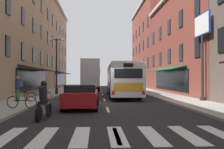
{
  "coord_description": "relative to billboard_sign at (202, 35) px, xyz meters",
  "views": [
    {
      "loc": [
        -0.61,
        -17.91,
        1.77
      ],
      "look_at": [
        0.73,
        4.84,
        2.08
      ],
      "focal_mm": 41.23,
      "sensor_mm": 36.0,
      "label": 1
    }
  ],
  "objects": [
    {
      "name": "sidewalk_left",
      "position": [
        -12.95,
        -0.32,
        -4.8
      ],
      "size": [
        3.0,
        80.0,
        0.14
      ],
      "primitive_type": "cube",
      "color": "#A39E93",
      "rests_on": "ground"
    },
    {
      "name": "crosswalk_near",
      "position": [
        -7.05,
        -10.32,
        -4.86
      ],
      "size": [
        7.1,
        2.8,
        0.01
      ],
      "color": "silver",
      "rests_on": "ground"
    },
    {
      "name": "pedestrian_near",
      "position": [
        -13.08,
        -0.22,
        -3.79
      ],
      "size": [
        0.52,
        0.38,
        1.76
      ],
      "rotation": [
        0.0,
        0.0,
        1.33
      ],
      "color": "#33663F",
      "rests_on": "sidewalk_left"
    },
    {
      "name": "bicycle_mid",
      "position": [
        -11.69,
        -4.18,
        -4.36
      ],
      "size": [
        1.69,
        0.52,
        0.91
      ],
      "color": "black",
      "rests_on": "sidewalk_left"
    },
    {
      "name": "ground_plane",
      "position": [
        -7.05,
        -0.32,
        -4.92
      ],
      "size": [
        34.8,
        80.0,
        0.1
      ],
      "primitive_type": "cube",
      "color": "black"
    },
    {
      "name": "box_truck",
      "position": [
        -8.52,
        16.68,
        -2.75
      ],
      "size": [
        2.53,
        7.07,
        4.19
      ],
      "color": "white",
      "rests_on": "ground"
    },
    {
      "name": "street_lamp_twin",
      "position": [
        -11.75,
        8.19,
        -1.58
      ],
      "size": [
        1.42,
        0.32,
        5.7
      ],
      "color": "black",
      "rests_on": "sidewalk_left"
    },
    {
      "name": "lane_centre_dashes",
      "position": [
        -7.05,
        -0.57,
        -4.86
      ],
      "size": [
        0.14,
        73.9,
        0.01
      ],
      "color": "#DBCC4C",
      "rests_on": "ground"
    },
    {
      "name": "bicycle_near",
      "position": [
        -11.71,
        0.06,
        -4.36
      ],
      "size": [
        1.67,
        0.57,
        0.91
      ],
      "color": "black",
      "rests_on": "sidewalk_left"
    },
    {
      "name": "sidewalk_right",
      "position": [
        -1.15,
        -0.32,
        -4.8
      ],
      "size": [
        3.0,
        80.0,
        0.14
      ],
      "primitive_type": "cube",
      "color": "#A39E93",
      "rests_on": "ground"
    },
    {
      "name": "sedan_near",
      "position": [
        -8.55,
        -3.12,
        -4.14
      ],
      "size": [
        2.02,
        4.65,
        1.39
      ],
      "color": "maroon",
      "rests_on": "ground"
    },
    {
      "name": "sedan_mid",
      "position": [
        -8.34,
        28.14,
        -4.14
      ],
      "size": [
        2.05,
        4.46,
        1.43
      ],
      "color": "black",
      "rests_on": "ground"
    },
    {
      "name": "motorcycle_rider",
      "position": [
        -9.93,
        -7.08,
        -4.16
      ],
      "size": [
        0.64,
        2.07,
        1.66
      ],
      "color": "black",
      "rests_on": "ground"
    },
    {
      "name": "transit_bus",
      "position": [
        -5.26,
        5.98,
        -3.26
      ],
      "size": [
        2.81,
        11.47,
        3.06
      ],
      "color": "silver",
      "rests_on": "ground"
    },
    {
      "name": "billboard_sign",
      "position": [
        0.0,
        0.0,
        0.0
      ],
      "size": [
        0.4,
        2.57,
        6.31
      ],
      "color": "black",
      "rests_on": "sidewalk_right"
    }
  ]
}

